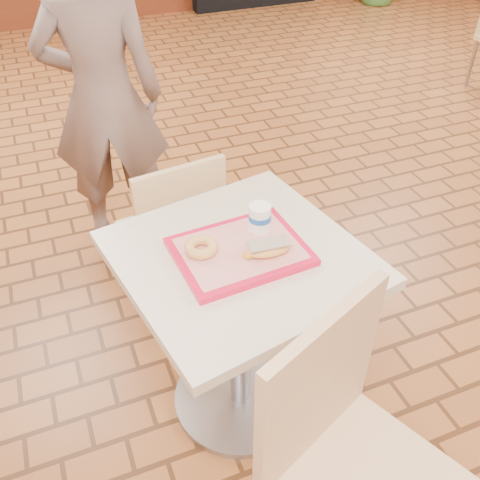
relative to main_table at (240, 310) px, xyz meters
name	(u,v)px	position (x,y,z in m)	size (l,w,h in m)	color
wainscot_band	(421,187)	(1.14, 0.47, -0.04)	(8.00, 10.00, 1.00)	#5B2411
main_table	(240,310)	(0.00, 0.00, 0.00)	(0.76, 0.76, 0.80)	beige
chair_main_front	(349,455)	(0.07, -0.64, 0.02)	(0.61, 0.61, 1.01)	tan
chair_main_back	(175,230)	(-0.07, 0.61, -0.06)	(0.44, 0.44, 0.86)	#E8C58B
customer	(103,99)	(-0.20, 1.33, 0.28)	(0.60, 0.39, 1.65)	#745E5A
serving_tray	(240,251)	(0.00, 0.00, 0.27)	(0.42, 0.32, 0.03)	red
ring_donut	(201,247)	(-0.12, 0.03, 0.30)	(0.11, 0.11, 0.03)	#D49C4D
long_john_donut	(267,249)	(0.07, -0.06, 0.31)	(0.16, 0.09, 0.05)	gold
paper_cup	(260,218)	(0.10, 0.07, 0.34)	(0.08, 0.08, 0.09)	white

